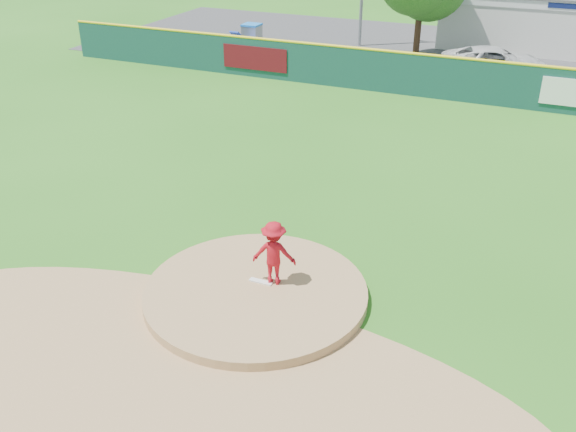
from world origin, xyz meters
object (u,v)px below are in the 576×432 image
at_px(pitcher, 274,253).
at_px(van, 496,63).
at_px(pool_building_grp, 575,19).
at_px(playground_slide, 251,37).

bearing_deg(pitcher, van, -109.52).
bearing_deg(van, pool_building_grp, -33.45).
height_order(van, pool_building_grp, pool_building_grp).
xyz_separation_m(pitcher, van, (2.37, 22.34, -0.30)).
bearing_deg(pitcher, pool_building_grp, -113.71).
distance_m(pool_building_grp, playground_slide, 19.69).
xyz_separation_m(pitcher, pool_building_grp, (5.70, 31.54, 0.58)).
xyz_separation_m(van, pool_building_grp, (3.33, 9.20, 0.88)).
xyz_separation_m(pool_building_grp, playground_slide, (-17.61, -8.77, -0.87)).
bearing_deg(pool_building_grp, van, -109.92).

